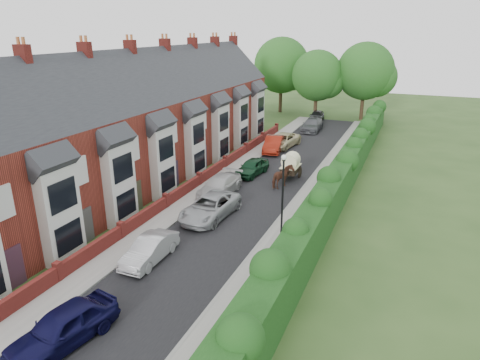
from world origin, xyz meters
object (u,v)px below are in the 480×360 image
Objects in this scene: car_silver_b at (210,207)px; car_beige at (282,140)px; car_black at (317,116)px; car_grey at (312,125)px; car_silver_a at (150,250)px; horse_cart at (291,164)px; horse at (283,177)px; car_white at (220,186)px; car_green at (252,167)px; lamppost at (283,185)px; car_red at (274,144)px; car_navy at (63,327)px.

car_beige is at bearing 95.92° from car_silver_b.
car_grey is at bearing -86.30° from car_black.
car_silver_a is 1.29× the size of horse_cart.
car_silver_b is 2.55× the size of horse.
horse reaches higher than car_white.
car_green is 1.30× the size of horse_cart.
horse_cart is at bearing 56.99° from car_white.
horse_cart reaches higher than car_green.
car_beige is 12.25m from horse.
car_grey is at bearing 89.26° from car_white.
horse is at bearing 42.19° from car_white.
horse is at bearing 106.85° from lamppost.
car_black is at bearing 95.61° from car_grey.
car_grey is at bearing 92.82° from car_silver_b.
car_grey reaches higher than car_white.
car_black is (0.58, 29.75, -0.00)m from car_white.
horse_cart is at bearing 77.80° from car_silver_a.
car_silver_a is 0.98× the size of car_black.
car_red is 0.92× the size of car_grey.
car_green is (-5.79, 10.07, -2.60)m from lamppost.
car_silver_a is at bearing -136.08° from lamppost.
car_silver_b is (0.50, 6.33, 0.07)m from car_silver_a.
car_silver_a is 0.83× the size of car_white.
car_silver_a is 6.35m from car_silver_b.
car_grey is 1.25× the size of car_black.
car_red is 1.51× the size of horse_cart.
car_black is at bearing 91.53° from car_white.
car_beige reaches higher than car_black.
car_navy is 1.13× the size of car_green.
car_white is 1.03× the size of car_red.
car_grey is at bearing 100.43° from car_navy.
horse is at bearing -64.41° from car_beige.
car_silver_b is (-0.03, 13.16, -0.05)m from car_navy.
car_green is at bearing 86.00° from car_white.
car_beige reaches higher than car_silver_a.
lamppost is 1.26× the size of car_green.
car_green is at bearing -94.52° from car_grey.
car_green is 0.79× the size of car_beige.
horse_cart is at bearing -84.09° from car_grey.
car_white is 1.20× the size of car_green.
car_white is at bearing -95.09° from car_black.
car_silver_a is 40.10m from car_black.
car_black is (-0.64, 46.93, -0.08)m from car_navy.
car_beige is at bearing -99.22° from car_grey.
car_beige is at bearing 91.48° from car_white.
car_white is at bearing 56.78° from horse.
car_red is 1.15× the size of car_black.
car_red is at bearing -50.62° from horse.
horse reaches higher than car_red.
car_silver_b is 1.09× the size of car_white.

